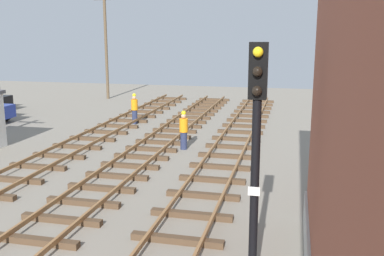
{
  "coord_description": "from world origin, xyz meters",
  "views": [
    {
      "loc": [
        3.96,
        -5.29,
        5.38
      ],
      "look_at": [
        0.06,
        11.4,
        1.72
      ],
      "focal_mm": 41.21,
      "sensor_mm": 36.0,
      "label": 1
    }
  ],
  "objects": [
    {
      "name": "track_worker_foreground",
      "position": [
        -1.06,
        14.45,
        0.93
      ],
      "size": [
        0.4,
        0.4,
        1.87
      ],
      "color": "#262D4C",
      "rests_on": "ground"
    },
    {
      "name": "signal_mast",
      "position": [
        3.26,
        3.32,
        3.29
      ],
      "size": [
        0.36,
        0.4,
        5.23
      ],
      "color": "black",
      "rests_on": "ground"
    },
    {
      "name": "track_worker_distant",
      "position": [
        -5.51,
        19.77,
        0.93
      ],
      "size": [
        0.4,
        0.4,
        1.87
      ],
      "color": "#262D4C",
      "rests_on": "ground"
    },
    {
      "name": "utility_pole_far",
      "position": [
        -11.53,
        29.42,
        4.49
      ],
      "size": [
        1.8,
        0.24,
        8.59
      ],
      "color": "brown",
      "rests_on": "ground"
    }
  ]
}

